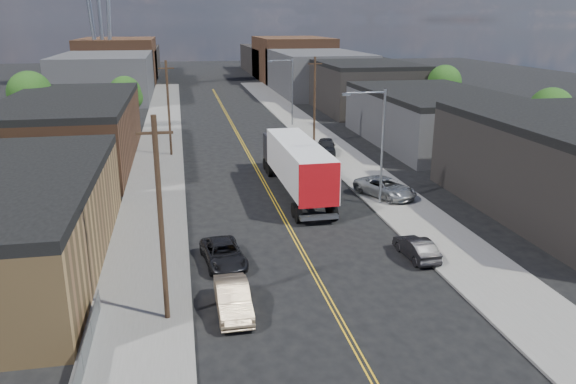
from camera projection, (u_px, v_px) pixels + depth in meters
name	position (u px, v px, depth m)	size (l,w,h in m)	color
ground	(234.00, 128.00, 75.61)	(260.00, 260.00, 0.00)	black
centerline	(248.00, 152.00, 61.53)	(0.32, 120.00, 0.01)	gold
sidewalk_left	(159.00, 156.00, 59.78)	(5.00, 140.00, 0.15)	slate
sidewalk_right	(331.00, 148.00, 63.23)	(5.00, 140.00, 0.15)	slate
warehouse_brown	(70.00, 130.00, 56.35)	(12.00, 26.00, 6.60)	#4E301F
industrial_right_b	(433.00, 117.00, 65.57)	(14.00, 24.00, 6.10)	#39393C
industrial_right_c	(363.00, 86.00, 89.75)	(14.00, 22.00, 7.60)	black
skyline_left_a	(107.00, 76.00, 103.65)	(16.00, 30.00, 8.00)	#39393C
skyline_right_a	(317.00, 72.00, 110.91)	(16.00, 30.00, 8.00)	#39393C
skyline_left_b	(119.00, 61.00, 126.82)	(16.00, 26.00, 10.00)	#4E301F
skyline_right_b	(292.00, 59.00, 134.08)	(16.00, 26.00, 10.00)	#4E301F
skyline_left_c	(127.00, 62.00, 146.03)	(16.00, 40.00, 7.00)	black
skyline_right_c	(278.00, 60.00, 153.29)	(16.00, 40.00, 7.00)	black
streetlight_near	(378.00, 138.00, 42.57)	(3.39, 0.25, 9.00)	gray
streetlight_far	(289.00, 87.00, 75.42)	(3.39, 0.25, 9.00)	gray
utility_pole_left_near	(161.00, 220.00, 25.68)	(1.60, 0.26, 10.00)	black
utility_pole_left_far	(169.00, 108.00, 58.53)	(1.60, 0.26, 10.00)	black
utility_pole_right	(315.00, 100.00, 64.32)	(1.60, 0.26, 10.00)	black
tree_left_mid	(31.00, 96.00, 64.96)	(5.10, 5.04, 8.37)	black
tree_left_far	(126.00, 94.00, 73.61)	(4.35, 4.20, 6.97)	black
tree_right_near	(551.00, 113.00, 57.11)	(4.60, 4.48, 7.44)	black
tree_right_far	(445.00, 84.00, 79.54)	(4.85, 4.76, 7.91)	black
semi_truck	(295.00, 162.00, 46.91)	(3.12, 17.21, 4.51)	silver
car_left_b	(233.00, 299.00, 27.67)	(1.60, 4.58, 1.51)	#937D60
car_left_c	(223.00, 254.00, 33.21)	(2.23, 4.83, 1.34)	black
car_right_oncoming	(416.00, 248.00, 34.09)	(1.39, 3.98, 1.31)	black
car_right_lot_a	(385.00, 187.00, 45.51)	(2.54, 5.50, 1.53)	#939698
car_right_lot_c	(326.00, 146.00, 60.25)	(1.91, 4.74, 1.62)	black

